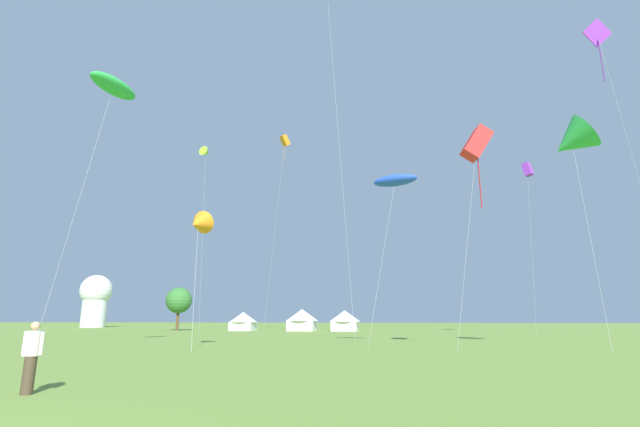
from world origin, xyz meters
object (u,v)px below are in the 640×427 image
festival_tent_left (345,320)px  kite_red_box (476,144)px  festival_tent_right (243,320)px  tree_distant_left (179,300)px  observatory_dome (95,298)px  kite_purple_diamond (598,37)px  kite_orange_delta (198,224)px  festival_tent_center (302,319)px  person_spectator (31,358)px  kite_purple_box (527,170)px  kite_green_parafoil (114,86)px  kite_lime_delta (206,153)px  kite_blue_parafoil (395,181)px  kite_green_delta (572,141)px  kite_orange_box (285,141)px

festival_tent_left → kite_red_box: bearing=-71.6°
festival_tent_right → tree_distant_left: 10.63m
kite_red_box → observatory_dome: 90.23m
kite_purple_diamond → kite_orange_delta: 45.37m
kite_purple_diamond → festival_tent_center: size_ratio=6.64×
person_spectator → kite_purple_box: bearing=60.7°
kite_green_parafoil → kite_lime_delta: bearing=103.8°
kite_blue_parafoil → festival_tent_left: bearing=102.3°
kite_purple_box → kite_orange_delta: (-27.67, -28.54, -11.42)m
festival_tent_center → kite_green_delta: bearing=-56.0°
kite_orange_box → observatory_dome: size_ratio=2.72×
person_spectator → kite_green_parafoil: bearing=122.3°
observatory_dome → kite_red_box: bearing=-40.8°
kite_blue_parafoil → kite_orange_box: (-16.36, 32.13, 17.03)m
kite_purple_diamond → observatory_dome: size_ratio=3.00×
kite_green_delta → kite_green_parafoil: kite_green_parafoil is taller
kite_orange_delta → festival_tent_right: 44.17m
kite_orange_delta → festival_tent_right: (-11.51, 42.22, -5.99)m
kite_purple_diamond → kite_lime_delta: size_ratio=1.32×
festival_tent_left → kite_purple_box: bearing=-30.2°
kite_purple_box → kite_green_parafoil: kite_purple_box is taller
observatory_dome → kite_orange_box: bearing=-27.2°
kite_green_delta → kite_orange_box: size_ratio=0.50×
kite_blue_parafoil → observatory_dome: 84.45m
kite_green_delta → kite_blue_parafoil: (-11.34, 1.30, -1.67)m
kite_green_delta → kite_blue_parafoil: bearing=173.5°
kite_blue_parafoil → festival_tent_right: size_ratio=2.77×
kite_lime_delta → kite_orange_box: kite_orange_box is taller
kite_orange_delta → kite_blue_parafoil: bearing=23.6°
kite_red_box → person_spectator: 25.81m
kite_purple_diamond → kite_purple_box: (-5.91, 8.32, -11.43)m
kite_purple_box → kite_red_box: size_ratio=1.44×
kite_red_box → tree_distant_left: kite_red_box is taller
kite_red_box → kite_lime_delta: bearing=139.3°
kite_green_delta → festival_tent_right: (-34.98, 38.22, -11.44)m
kite_orange_box → person_spectator: bearing=-82.2°
person_spectator → festival_tent_right: 59.44m
kite_red_box → person_spectator: kite_red_box is taller
kite_lime_delta → kite_orange_box: bearing=44.9°
kite_green_delta → festival_tent_right: size_ratio=3.43×
kite_purple_diamond → observatory_dome: bearing=154.0°
kite_green_delta → festival_tent_left: (-19.36, 38.22, -11.33)m
festival_tent_right → festival_tent_left: bearing=-0.0°
observatory_dome → tree_distant_left: observatory_dome is taller
kite_purple_diamond → kite_purple_box: size_ratio=1.63×
kite_green_parafoil → kite_green_delta: bearing=11.4°
kite_orange_delta → festival_tent_left: size_ratio=1.83×
kite_purple_diamond → kite_orange_delta: kite_purple_diamond is taller
festival_tent_center → kite_blue_parafoil: bearing=-68.6°
kite_orange_delta → festival_tent_right: bearing=105.2°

